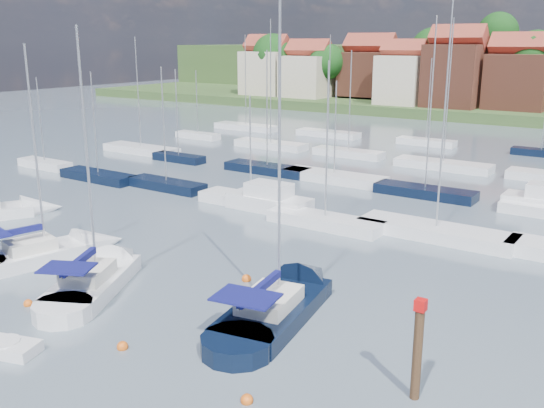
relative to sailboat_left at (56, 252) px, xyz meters
The scene contains 12 objects.
ground 37.99m from the sailboat_left, 74.55° to the left, with size 260.00×260.00×0.00m, color #44505C.
sailboat_left is the anchor object (origin of this frame).
sailboat_centre 5.54m from the sailboat_left, 10.03° to the right, with size 7.64×11.30×15.19m.
sailboat_navy 16.03m from the sailboat_left, ahead, with size 5.30×12.72×17.06m.
sailboat_far 11.73m from the sailboat_left, 162.69° to the left, with size 6.92×9.96×13.18m.
tender 12.16m from the sailboat_left, 46.94° to the right, with size 3.30×2.25×0.65m.
timber_piling 24.55m from the sailboat_left, ahead, with size 0.40×0.40×6.33m.
buoy_c 7.24m from the sailboat_left, 47.90° to the right, with size 0.47×0.47×0.47m, color #D85914.
buoy_d 13.60m from the sailboat_left, 25.09° to the right, with size 0.51×0.51×0.51m, color #D85914.
buoy_e 12.70m from the sailboat_left, 16.78° to the left, with size 0.55×0.55×0.55m, color #D85914.
buoy_f 20.23m from the sailboat_left, 17.19° to the right, with size 0.49×0.49×0.49m, color #D85914.
marina_field 33.96m from the sailboat_left, 69.26° to the left, with size 79.62×41.41×15.93m.
Camera 1 is at (21.30, -18.67, 13.20)m, focal length 40.00 mm.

